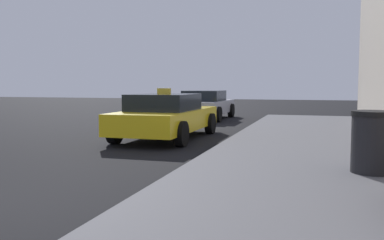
# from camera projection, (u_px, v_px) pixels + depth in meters

# --- Properties ---
(trash_bin) EXTENTS (0.68, 0.68, 0.97)m
(trash_bin) POSITION_uv_depth(u_px,v_px,m) (373.00, 142.00, 6.50)
(trash_bin) COLOR black
(trash_bin) RESTS_ON sidewalk
(car_yellow) EXTENTS (2.03, 4.50, 1.43)m
(car_yellow) POSITION_uv_depth(u_px,v_px,m) (166.00, 116.00, 11.77)
(car_yellow) COLOR yellow
(car_yellow) RESTS_ON ground_plane
(car_silver) EXTENTS (1.99, 4.20, 1.27)m
(car_silver) POSITION_uv_depth(u_px,v_px,m) (205.00, 105.00, 18.45)
(car_silver) COLOR #B7B7BF
(car_silver) RESTS_ON ground_plane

